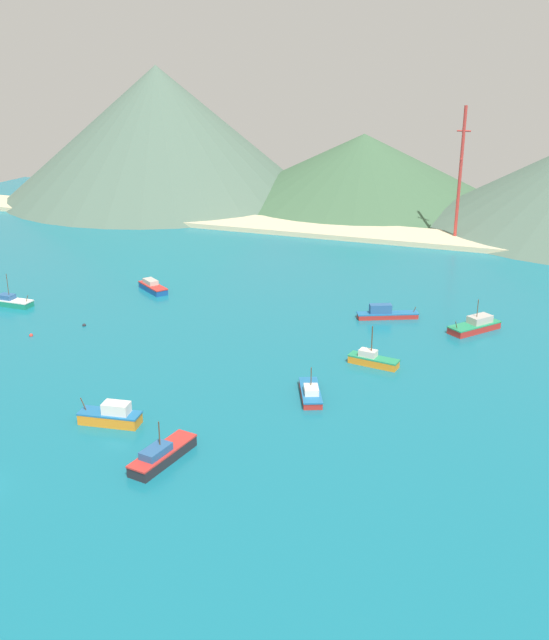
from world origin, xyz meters
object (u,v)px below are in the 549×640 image
(fishing_boat_6, at_px, (162,455))
(fishing_boat_5, at_px, (311,392))
(fishing_boat_2, at_px, (11,302))
(fishing_boat_7, at_px, (475,325))
(fishing_boat_4, at_px, (153,287))
(radio_tower, at_px, (460,174))
(buoy_0, at_px, (31,335))
(buoy_1, at_px, (84,325))
(fishing_boat_0, at_px, (386,313))
(fishing_boat_1, at_px, (373,360))
(fishing_boat_3, at_px, (111,416))

(fishing_boat_6, bearing_deg, fishing_boat_5, 64.04)
(fishing_boat_2, bearing_deg, fishing_boat_7, 11.73)
(fishing_boat_4, xyz_separation_m, fishing_boat_6, (31.74, -53.55, 0.07))
(fishing_boat_4, bearing_deg, radio_tower, 51.71)
(fishing_boat_2, bearing_deg, fishing_boat_5, -14.90)
(buoy_0, bearing_deg, buoy_1, 53.23)
(fishing_boat_0, distance_m, radio_tower, 61.94)
(fishing_boat_6, xyz_separation_m, buoy_1, (-32.72, 32.88, -0.75))
(fishing_boat_7, height_order, buoy_0, fishing_boat_7)
(fishing_boat_1, bearing_deg, fishing_boat_2, 177.25)
(fishing_boat_1, distance_m, fishing_boat_2, 66.08)
(fishing_boat_3, bearing_deg, buoy_1, 129.84)
(fishing_boat_3, xyz_separation_m, buoy_0, (-27.96, 20.48, -0.96))
(fishing_boat_6, bearing_deg, radio_tower, 82.01)
(fishing_boat_0, relative_size, fishing_boat_1, 1.36)
(fishing_boat_2, relative_size, buoy_0, 12.70)
(buoy_1, bearing_deg, fishing_boat_3, -50.16)
(fishing_boat_3, xyz_separation_m, fishing_boat_7, (37.26, 47.77, -0.17))
(fishing_boat_4, bearing_deg, fishing_boat_1, -22.74)
(fishing_boat_5, height_order, buoy_1, fishing_boat_5)
(fishing_boat_7, distance_m, radio_tower, 63.58)
(fishing_boat_4, bearing_deg, fishing_boat_3, -65.54)
(fishing_boat_0, distance_m, fishing_boat_1, 20.33)
(fishing_boat_0, xyz_separation_m, fishing_boat_6, (-12.56, -54.05, 0.01))
(fishing_boat_7, bearing_deg, fishing_boat_1, -122.12)
(fishing_boat_5, xyz_separation_m, buoy_0, (-48.00, 5.17, -0.56))
(buoy_1, bearing_deg, fishing_boat_0, 25.06)
(radio_tower, bearing_deg, fishing_boat_5, -93.60)
(fishing_boat_0, relative_size, buoy_0, 16.70)
(fishing_boat_1, distance_m, fishing_boat_4, 50.88)
(fishing_boat_2, xyz_separation_m, fishing_boat_7, (78.18, 16.24, 0.14))
(buoy_0, bearing_deg, fishing_boat_6, -34.48)
(fishing_boat_3, distance_m, fishing_boat_4, 52.76)
(fishing_boat_2, height_order, radio_tower, radio_tower)
(fishing_boat_2, distance_m, fishing_boat_6, 62.89)
(fishing_boat_2, bearing_deg, fishing_boat_0, 15.01)
(buoy_0, bearing_deg, fishing_boat_0, 29.09)
(fishing_boat_1, bearing_deg, buoy_0, -171.54)
(fishing_boat_0, bearing_deg, fishing_boat_4, -179.36)
(fishing_boat_6, distance_m, fishing_boat_7, 59.91)
(fishing_boat_6, distance_m, radio_tower, 116.12)
(fishing_boat_3, relative_size, fishing_boat_4, 0.99)
(fishing_boat_7, bearing_deg, buoy_1, -161.23)
(fishing_boat_3, bearing_deg, radio_tower, 76.57)
(fishing_boat_1, height_order, buoy_1, fishing_boat_1)
(fishing_boat_0, height_order, fishing_boat_5, fishing_boat_5)
(fishing_boat_2, bearing_deg, buoy_0, -40.45)
(fishing_boat_1, height_order, fishing_boat_7, fishing_boat_1)
(fishing_boat_5, xyz_separation_m, fishing_boat_7, (17.22, 32.46, 0.23))
(fishing_boat_2, relative_size, fishing_boat_3, 1.00)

